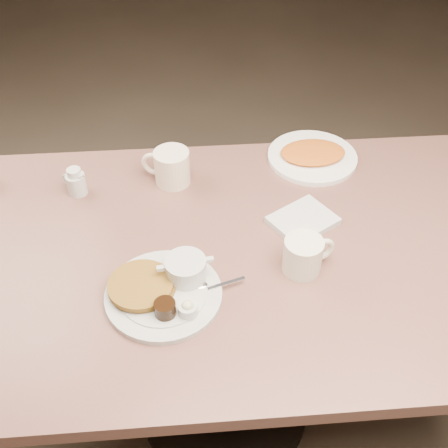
{
  "coord_description": "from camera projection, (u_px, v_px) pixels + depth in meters",
  "views": [
    {
      "loc": [
        -0.08,
        -0.95,
        1.73
      ],
      "look_at": [
        0.0,
        0.02,
        0.82
      ],
      "focal_mm": 44.27,
      "sensor_mm": 36.0,
      "label": 1
    }
  ],
  "objects": [
    {
      "name": "diner_table",
      "position": [
        225.0,
        294.0,
        1.49
      ],
      "size": [
        1.5,
        0.9,
        0.75
      ],
      "color": "#84564C",
      "rests_on": "ground"
    },
    {
      "name": "main_plate",
      "position": [
        165.0,
        287.0,
        1.25
      ],
      "size": [
        0.34,
        0.31,
        0.07
      ],
      "color": "beige",
      "rests_on": "diner_table"
    },
    {
      "name": "coffee_mug_near",
      "position": [
        304.0,
        255.0,
        1.29
      ],
      "size": [
        0.14,
        0.12,
        0.09
      ],
      "color": "white",
      "rests_on": "diner_table"
    },
    {
      "name": "napkin",
      "position": [
        303.0,
        221.0,
        1.44
      ],
      "size": [
        0.2,
        0.19,
        0.02
      ],
      "color": "silver",
      "rests_on": "diner_table"
    },
    {
      "name": "coffee_mug_far",
      "position": [
        171.0,
        167.0,
        1.54
      ],
      "size": [
        0.15,
        0.13,
        0.1
      ],
      "color": "white",
      "rests_on": "diner_table"
    },
    {
      "name": "creamer_right",
      "position": [
        76.0,
        182.0,
        1.51
      ],
      "size": [
        0.07,
        0.06,
        0.08
      ],
      "color": "silver",
      "rests_on": "diner_table"
    },
    {
      "name": "hash_plate",
      "position": [
        312.0,
        155.0,
        1.64
      ],
      "size": [
        0.28,
        0.28,
        0.04
      ],
      "color": "white",
      "rests_on": "diner_table"
    }
  ]
}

